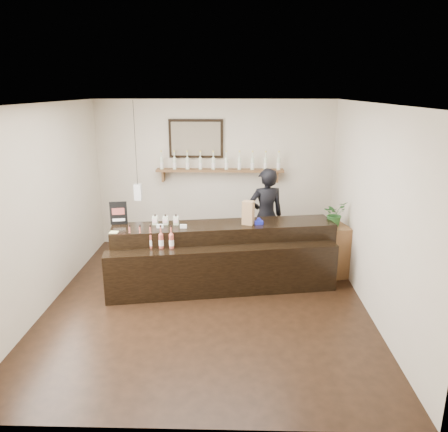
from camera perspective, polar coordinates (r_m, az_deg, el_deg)
ground at (r=6.50m, az=-2.18°, el=-11.02°), size 5.00×5.00×0.00m
room_shell at (r=5.91m, az=-2.35°, el=3.80°), size 5.00×5.00×5.00m
back_wall_decor at (r=8.24m, az=-2.36°, el=7.78°), size 2.66×0.96×1.69m
counter at (r=6.82m, az=-0.08°, el=-5.46°), size 3.50×1.48×1.12m
promo_sign at (r=6.89m, az=-13.61°, el=0.36°), size 0.26×0.07×0.36m
paper_bag at (r=6.71m, az=3.18°, el=0.42°), size 0.20×0.18×0.37m
tape_dispenser at (r=6.75m, az=4.57°, el=-0.78°), size 0.14×0.08×0.11m
side_cabinet at (r=7.45m, az=13.91°, el=-4.29°), size 0.54×0.66×0.84m
potted_plant at (r=7.26m, az=14.24°, el=0.30°), size 0.47×0.46×0.40m
shopkeeper at (r=7.60m, az=5.51°, el=0.79°), size 0.79×0.61×1.91m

